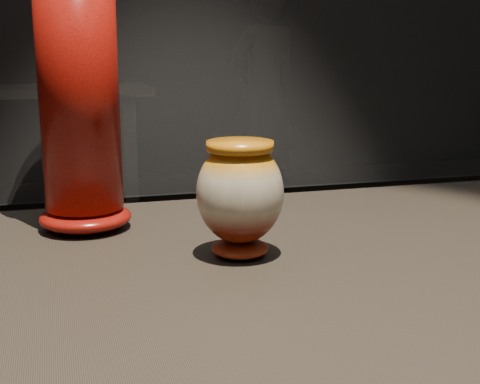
% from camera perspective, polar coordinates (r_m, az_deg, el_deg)
% --- Properties ---
extents(main_vase, '(0.13, 0.13, 0.16)m').
position_cam_1_polar(main_vase, '(0.88, -0.00, -0.18)').
color(main_vase, '#641808').
rests_on(main_vase, display_plinth).
extents(tall_vase, '(0.17, 0.17, 0.44)m').
position_cam_1_polar(tall_vase, '(1.02, -13.60, 8.60)').
color(tall_vase, '#A7130B').
rests_on(tall_vase, display_plinth).
extents(back_vase_right, '(0.06, 0.06, 0.13)m').
position_cam_1_polar(back_vase_right, '(4.26, -14.56, 9.58)').
color(back_vase_right, '#984F16').
rests_on(back_vase_right, back_shelf).
extents(visitor, '(0.67, 0.54, 1.59)m').
position_cam_1_polar(visitor, '(4.75, 2.01, 8.24)').
color(visitor, black).
rests_on(visitor, ground).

